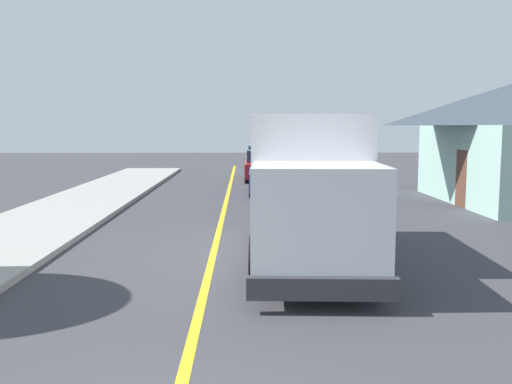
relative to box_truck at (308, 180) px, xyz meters
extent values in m
cube|color=gold|center=(-2.14, 2.11, -1.76)|extent=(0.16, 56.00, 0.01)
cube|color=white|center=(0.03, 0.73, 0.13)|extent=(2.63, 5.11, 2.60)
cube|color=silver|center=(-0.13, -2.76, -0.32)|extent=(2.37, 2.10, 1.70)
cube|color=#1E2D3D|center=(-0.17, -3.66, 0.06)|extent=(2.04, 0.17, 0.75)
cube|color=#2D2D33|center=(-0.18, -3.84, -1.35)|extent=(2.41, 0.31, 0.36)
cylinder|color=black|center=(0.93, -2.61, -1.27)|extent=(0.35, 1.01, 1.00)
cylinder|color=black|center=(-1.17, -2.51, -1.27)|extent=(0.35, 1.01, 1.00)
cylinder|color=black|center=(1.14, 1.93, -1.27)|extent=(0.35, 1.01, 1.00)
cylinder|color=black|center=(-0.96, 2.03, -1.27)|extent=(0.35, 1.01, 1.00)
cube|color=#4C564C|center=(0.42, 6.41, -1.12)|extent=(1.97, 4.47, 0.76)
cube|color=#1E2D3D|center=(0.42, 6.56, -0.42)|extent=(1.65, 1.86, 0.64)
cylinder|color=black|center=(1.15, 4.97, -1.45)|extent=(0.24, 0.65, 0.64)
cylinder|color=black|center=(-0.43, 5.03, -1.45)|extent=(0.24, 0.65, 0.64)
cylinder|color=black|center=(1.26, 7.79, -1.45)|extent=(0.24, 0.65, 0.64)
cylinder|color=black|center=(-0.32, 7.85, -1.45)|extent=(0.24, 0.65, 0.64)
cube|color=#2D4793|center=(-0.30, 12.50, -1.12)|extent=(1.86, 4.42, 0.76)
cube|color=#1E2D3D|center=(-0.30, 12.65, -0.42)|extent=(1.61, 1.82, 0.64)
cylinder|color=black|center=(0.47, 11.08, -1.45)|extent=(0.23, 0.64, 0.64)
cylinder|color=black|center=(-1.11, 11.11, -1.45)|extent=(0.23, 0.64, 0.64)
cylinder|color=black|center=(0.51, 13.90, -1.45)|extent=(0.23, 0.64, 0.64)
cylinder|color=black|center=(-1.07, 13.92, -1.45)|extent=(0.23, 0.64, 0.64)
cube|color=maroon|center=(-0.48, 18.47, -1.12)|extent=(1.83, 4.41, 0.76)
cube|color=#1E2D3D|center=(-0.48, 18.62, -0.42)|extent=(1.60, 1.81, 0.64)
cylinder|color=black|center=(0.30, 17.06, -1.45)|extent=(0.22, 0.64, 0.64)
cylinder|color=black|center=(-1.28, 17.07, -1.45)|extent=(0.22, 0.64, 0.64)
cylinder|color=black|center=(0.32, 19.87, -1.45)|extent=(0.22, 0.64, 0.64)
cylinder|color=black|center=(-1.26, 19.88, -1.45)|extent=(0.22, 0.64, 0.64)
cube|color=silver|center=(-0.35, 25.03, -1.12)|extent=(1.87, 4.43, 0.76)
cube|color=#1E2D3D|center=(-0.35, 25.18, -0.42)|extent=(1.61, 1.83, 0.64)
cylinder|color=black|center=(0.42, 23.61, -1.45)|extent=(0.23, 0.64, 0.64)
cylinder|color=black|center=(-1.16, 23.64, -1.45)|extent=(0.23, 0.64, 0.64)
cylinder|color=black|center=(0.46, 26.43, -1.45)|extent=(0.23, 0.64, 0.64)
cylinder|color=black|center=(-1.12, 26.45, -1.45)|extent=(0.23, 0.64, 0.64)
cube|color=brown|center=(6.59, 8.13, -0.72)|extent=(0.10, 1.00, 2.10)
camera|label=1|loc=(-1.40, -12.55, 1.19)|focal=40.01mm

